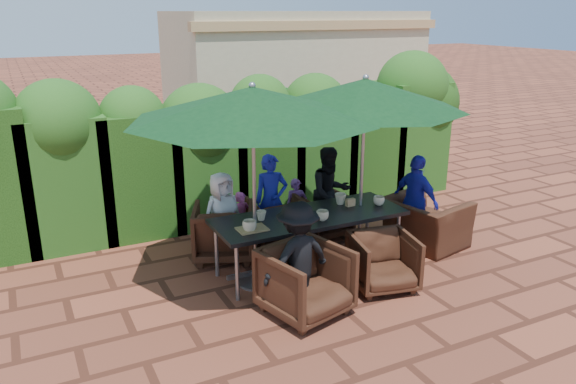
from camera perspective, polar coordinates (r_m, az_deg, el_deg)
name	(u,v)px	position (r m, az deg, el deg)	size (l,w,h in m)	color
ground	(299,271)	(7.32, 1.08, -8.03)	(80.00, 80.00, 0.00)	brown
dining_table	(310,220)	(7.11, 2.21, -2.91)	(2.47, 0.90, 0.75)	black
umbrella_left	(253,104)	(6.33, -3.63, 8.89)	(2.87, 2.87, 2.46)	gray
umbrella_right	(365,94)	(7.16, 7.84, 9.80)	(2.56, 2.56, 2.46)	gray
chair_far_left	(224,229)	(7.61, -6.56, -3.78)	(0.79, 0.74, 0.81)	black
chair_far_mid	(277,220)	(7.94, -1.10, -2.87)	(0.75, 0.70, 0.77)	black
chair_far_right	(324,213)	(8.35, 3.70, -2.13)	(0.67, 0.63, 0.69)	black
chair_near_left	(306,278)	(6.19, 1.81, -8.76)	(0.83, 0.78, 0.85)	black
chair_near_right	(383,259)	(6.86, 9.66, -6.74)	(0.72, 0.67, 0.74)	black
chair_end_right	(426,215)	(8.17, 13.81, -2.27)	(1.04, 0.68, 0.91)	black
adult_far_left	(222,216)	(7.55, -6.68, -2.40)	(0.59, 0.35, 1.19)	silver
adult_far_mid	(271,200)	(7.92, -1.71, -0.84)	(0.47, 0.39, 1.31)	#1F23AB
adult_far_right	(330,193)	(8.21, 4.28, -0.06)	(0.65, 0.40, 1.36)	black
adult_near_left	(298,258)	(6.16, 0.98, -6.70)	(0.82, 0.38, 1.28)	black
adult_end_right	(416,201)	(8.10, 12.85, -0.87)	(0.77, 0.38, 1.31)	#1F23AB
child_left	(242,221)	(7.87, -4.70, -2.91)	(0.30, 0.24, 0.83)	#E450A8
child_right	(296,208)	(8.28, 0.85, -1.60)	(0.31, 0.26, 0.87)	#804392
pedestrian_a	(283,130)	(11.53, -0.52, 6.32)	(1.65, 0.59, 1.77)	#24862F
pedestrian_b	(315,128)	(11.99, 2.80, 6.54)	(0.81, 0.49, 1.68)	#E450A8
pedestrian_c	(354,128)	(12.33, 6.74, 6.45)	(0.99, 0.46, 1.55)	gray
cup_a	(250,226)	(6.56, -3.93, -3.45)	(0.17, 0.17, 0.13)	beige
cup_b	(261,215)	(6.90, -2.74, -2.40)	(0.13, 0.13, 0.12)	beige
cup_c	(322,215)	(6.90, 3.51, -2.39)	(0.16, 0.16, 0.13)	beige
cup_d	(340,199)	(7.49, 5.34, -0.70)	(0.15, 0.15, 0.15)	beige
cup_e	(379,201)	(7.52, 9.22, -0.87)	(0.15, 0.15, 0.12)	beige
ketchup_bottle	(299,209)	(7.05, 1.13, -1.72)	(0.04, 0.04, 0.17)	#B20C0A
sauce_bottle	(300,208)	(7.09, 1.20, -1.59)	(0.04, 0.04, 0.17)	#4C230C
serving_tray	(252,229)	(6.62, -3.66, -3.77)	(0.35, 0.25, 0.02)	#A78350
number_block_left	(291,214)	(6.96, 0.27, -2.27)	(0.12, 0.06, 0.10)	tan
number_block_right	(350,202)	(7.44, 6.36, -1.05)	(0.12, 0.06, 0.10)	tan
hedge_wall	(223,136)	(8.86, -6.62, 5.62)	(9.10, 1.60, 2.54)	#16330D
building	(294,77)	(14.49, 0.60, 11.60)	(6.20, 3.08, 3.20)	beige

